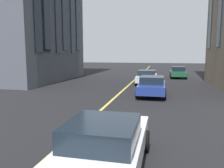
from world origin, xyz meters
TOP-DOWN VIEW (x-y plane):
  - lane_centre_line at (20.00, 0.00)m, footprint 80.00×0.16m
  - car_white_trailing at (10.11, -1.78)m, footprint 4.40×1.95m
  - car_green_far at (33.51, -4.90)m, footprint 3.90×1.89m
  - car_white_parked_a at (26.95, -1.59)m, footprint 4.40×1.95m
  - car_blue_mid at (20.97, -2.38)m, footprint 4.40×1.95m

SIDE VIEW (x-z plane):
  - lane_centre_line at x=20.00m, z-range 0.00..0.01m
  - car_green_far at x=33.51m, z-range 0.00..1.40m
  - car_white_trailing at x=10.11m, z-range 0.02..1.39m
  - car_white_parked_a at x=26.95m, z-range 0.02..1.39m
  - car_blue_mid at x=20.97m, z-range 0.02..1.39m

